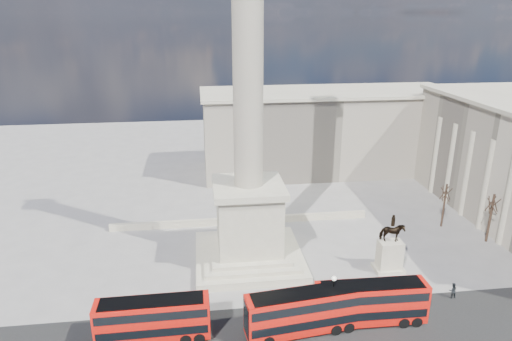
{
  "coord_description": "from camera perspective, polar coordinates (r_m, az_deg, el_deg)",
  "views": [
    {
      "loc": [
        -5.79,
        -48.4,
        31.26
      ],
      "look_at": [
        0.51,
        1.54,
        13.79
      ],
      "focal_mm": 32.0,
      "sensor_mm": 36.0,
      "label": 1
    }
  ],
  "objects": [
    {
      "name": "pedestrian_standing",
      "position": [
        58.88,
        23.37,
        -13.59
      ],
      "size": [
        0.95,
        0.75,
        1.92
      ],
      "primitive_type": "imported",
      "rotation": [
        0.0,
        0.0,
        3.17
      ],
      "color": "black",
      "rests_on": "ground"
    },
    {
      "name": "red_bus_b",
      "position": [
        48.75,
        5.9,
        -17.15
      ],
      "size": [
        11.94,
        4.03,
        4.75
      ],
      "rotation": [
        0.0,
        0.0,
        0.12
      ],
      "color": "red",
      "rests_on": "ground"
    },
    {
      "name": "asphalt_road",
      "position": [
        50.67,
        7.08,
        -19.11
      ],
      "size": [
        120.0,
        9.0,
        0.01
      ],
      "primitive_type": "cube",
      "color": "#252525",
      "rests_on": "ground"
    },
    {
      "name": "pedestrian_walking",
      "position": [
        55.83,
        16.58,
        -14.83
      ],
      "size": [
        0.59,
        0.39,
        1.6
      ],
      "primitive_type": "imported",
      "rotation": [
        0.0,
        0.0,
        -0.02
      ],
      "color": "black",
      "rests_on": "ground"
    },
    {
      "name": "ground",
      "position": [
        57.91,
        -0.32,
        -13.53
      ],
      "size": [
        180.0,
        180.0,
        0.0
      ],
      "primitive_type": "plane",
      "color": "gray",
      "rests_on": "ground"
    },
    {
      "name": "red_bus_c",
      "position": [
        51.25,
        14.26,
        -15.69
      ],
      "size": [
        11.74,
        2.98,
        4.74
      ],
      "rotation": [
        0.0,
        0.0,
        -0.02
      ],
      "color": "red",
      "rests_on": "ground"
    },
    {
      "name": "balustrade_wall",
      "position": [
        71.58,
        -1.87,
        -6.28
      ],
      "size": [
        40.0,
        0.6,
        1.1
      ],
      "primitive_type": "cube",
      "color": "beige",
      "rests_on": "ground"
    },
    {
      "name": "bare_tree_mid",
      "position": [
        72.16,
        27.51,
        -3.59
      ],
      "size": [
        2.02,
        2.02,
        7.67
      ],
      "rotation": [
        0.0,
        0.0,
        0.41
      ],
      "color": "#332319",
      "rests_on": "ground"
    },
    {
      "name": "victorian_lamp",
      "position": [
        49.47,
        9.59,
        -15.31
      ],
      "size": [
        0.51,
        0.51,
        5.93
      ],
      "rotation": [
        0.0,
        0.0,
        0.35
      ],
      "color": "black",
      "rests_on": "ground"
    },
    {
      "name": "nelsons_column",
      "position": [
        56.76,
        -0.95,
        0.28
      ],
      "size": [
        14.0,
        14.0,
        49.85
      ],
      "color": "beige",
      "rests_on": "ground"
    },
    {
      "name": "equestrian_statue",
      "position": [
        61.0,
        16.4,
        -9.68
      ],
      "size": [
        3.67,
        2.75,
        7.73
      ],
      "color": "beige",
      "rests_on": "ground"
    },
    {
      "name": "pedestrian_crossing",
      "position": [
        53.84,
        8.78,
        -15.36
      ],
      "size": [
        0.64,
        1.19,
        1.93
      ],
      "primitive_type": "imported",
      "rotation": [
        0.0,
        0.0,
        1.73
      ],
      "color": "black",
      "rests_on": "ground"
    },
    {
      "name": "bare_tree_far",
      "position": [
        74.41,
        22.66,
        -2.45
      ],
      "size": [
        1.79,
        1.79,
        7.3
      ],
      "rotation": [
        0.0,
        0.0,
        0.14
      ],
      "color": "#332319",
      "rests_on": "ground"
    },
    {
      "name": "red_bus_a",
      "position": [
        48.79,
        -12.67,
        -17.67
      ],
      "size": [
        11.28,
        2.76,
        4.56
      ],
      "rotation": [
        0.0,
        0.0,
        0.01
      ],
      "color": "red",
      "rests_on": "ground"
    },
    {
      "name": "building_northeast",
      "position": [
        94.9,
        8.83,
        4.92
      ],
      "size": [
        51.0,
        17.0,
        16.6
      ],
      "color": "beige",
      "rests_on": "ground"
    }
  ]
}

